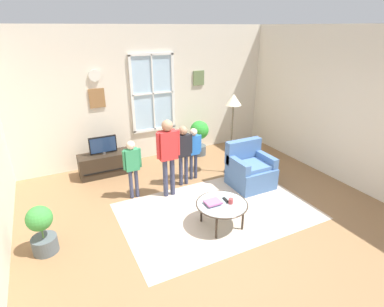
# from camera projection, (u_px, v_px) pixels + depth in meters

# --- Properties ---
(ground_plane) EXTENTS (6.53, 6.54, 0.02)m
(ground_plane) POSITION_uv_depth(u_px,v_px,m) (215.00, 220.00, 5.00)
(ground_plane) COLOR olive
(back_wall) EXTENTS (5.93, 0.17, 2.97)m
(back_wall) POSITION_uv_depth(u_px,v_px,m) (149.00, 95.00, 6.91)
(back_wall) COLOR beige
(back_wall) RESTS_ON ground_plane
(side_wall_right) EXTENTS (0.12, 5.94, 2.97)m
(side_wall_right) POSITION_uv_depth(u_px,v_px,m) (357.00, 110.00, 5.67)
(side_wall_right) COLOR beige
(side_wall_right) RESTS_ON ground_plane
(area_rug) EXTENTS (3.20, 2.09, 0.01)m
(area_rug) POSITION_uv_depth(u_px,v_px,m) (217.00, 211.00, 5.21)
(area_rug) COLOR #C6B29E
(area_rug) RESTS_ON ground_plane
(tv_stand) EXTENTS (1.06, 0.44, 0.47)m
(tv_stand) POSITION_uv_depth(u_px,v_px,m) (105.00, 164.00, 6.43)
(tv_stand) COLOR #2D2319
(tv_stand) RESTS_ON ground_plane
(television) EXTENTS (0.56, 0.08, 0.38)m
(television) POSITION_uv_depth(u_px,v_px,m) (103.00, 145.00, 6.26)
(television) COLOR #4C4C4C
(television) RESTS_ON tv_stand
(armchair) EXTENTS (0.76, 0.74, 0.87)m
(armchair) POSITION_uv_depth(u_px,v_px,m) (250.00, 170.00, 5.95)
(armchair) COLOR #476B9E
(armchair) RESTS_ON ground_plane
(coffee_table) EXTENTS (0.81, 0.81, 0.41)m
(coffee_table) POSITION_uv_depth(u_px,v_px,m) (222.00, 205.00, 4.70)
(coffee_table) COLOR #99B2B7
(coffee_table) RESTS_ON ground_plane
(book_stack) EXTENTS (0.24, 0.20, 0.05)m
(book_stack) POSITION_uv_depth(u_px,v_px,m) (213.00, 203.00, 4.66)
(book_stack) COLOR #404766
(book_stack) RESTS_ON coffee_table
(cup) EXTENTS (0.07, 0.07, 0.09)m
(cup) POSITION_uv_depth(u_px,v_px,m) (231.00, 201.00, 4.67)
(cup) COLOR #BF3F3F
(cup) RESTS_ON coffee_table
(remote_near_books) EXTENTS (0.05, 0.14, 0.02)m
(remote_near_books) POSITION_uv_depth(u_px,v_px,m) (226.00, 200.00, 4.77)
(remote_near_books) COLOR black
(remote_near_books) RESTS_ON coffee_table
(person_black_shirt) EXTENTS (0.37, 0.17, 1.21)m
(person_black_shirt) POSITION_uv_depth(u_px,v_px,m) (183.00, 149.00, 5.81)
(person_black_shirt) COLOR #333851
(person_black_shirt) RESTS_ON ground_plane
(person_blue_shirt) EXTENTS (0.33, 0.15, 1.09)m
(person_blue_shirt) POSITION_uv_depth(u_px,v_px,m) (193.00, 148.00, 6.07)
(person_blue_shirt) COLOR #333851
(person_blue_shirt) RESTS_ON ground_plane
(person_green_shirt) EXTENTS (0.33, 0.15, 1.11)m
(person_green_shirt) POSITION_uv_depth(u_px,v_px,m) (132.00, 163.00, 5.37)
(person_green_shirt) COLOR #333851
(person_green_shirt) RESTS_ON ground_plane
(person_red_shirt) EXTENTS (0.44, 0.20, 1.46)m
(person_red_shirt) POSITION_uv_depth(u_px,v_px,m) (168.00, 150.00, 5.36)
(person_red_shirt) COLOR #333851
(person_red_shirt) RESTS_ON ground_plane
(potted_plant_by_window) EXTENTS (0.44, 0.44, 0.86)m
(potted_plant_by_window) POSITION_uv_depth(u_px,v_px,m) (199.00, 135.00, 7.31)
(potted_plant_by_window) COLOR #4C565B
(potted_plant_by_window) RESTS_ON ground_plane
(potted_plant_corner) EXTENTS (0.35, 0.35, 0.72)m
(potted_plant_corner) POSITION_uv_depth(u_px,v_px,m) (42.00, 229.00, 4.14)
(potted_plant_corner) COLOR #4C565B
(potted_plant_corner) RESTS_ON ground_plane
(floor_lamp) EXTENTS (0.32, 0.32, 1.70)m
(floor_lamp) POSITION_uv_depth(u_px,v_px,m) (233.00, 108.00, 6.06)
(floor_lamp) COLOR black
(floor_lamp) RESTS_ON ground_plane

